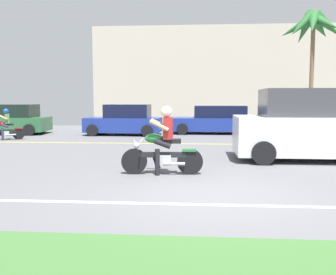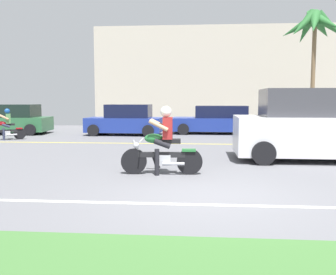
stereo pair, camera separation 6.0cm
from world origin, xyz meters
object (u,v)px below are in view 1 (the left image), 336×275
object	(u,v)px
motorcyclist	(163,146)
motorcyclist_distant	(5,127)
suv_nearby	(320,126)
parked_car_1	(125,121)
palm_tree_0	(313,28)
parked_car_2	(216,120)
parked_car_0	(9,120)

from	to	relation	value
motorcyclist	motorcyclist_distant	bearing A→B (deg)	137.07
motorcyclist	suv_nearby	xyz separation A→B (m)	(4.31, 2.44, 0.32)
parked_car_1	palm_tree_0	distance (m)	11.45
suv_nearby	parked_car_2	bearing A→B (deg)	106.99
motorcyclist	parked_car_0	xyz separation A→B (m)	(-8.70, 9.72, 0.03)
suv_nearby	motorcyclist	bearing A→B (deg)	-150.46
palm_tree_0	motorcyclist_distant	world-z (taller)	palm_tree_0
suv_nearby	motorcyclist_distant	xyz separation A→B (m)	(-11.78, 4.50, -0.42)
suv_nearby	palm_tree_0	distance (m)	11.79
motorcyclist	motorcyclist_distant	world-z (taller)	motorcyclist
parked_car_1	parked_car_2	xyz separation A→B (m)	(4.53, 1.12, -0.03)
motorcyclist	suv_nearby	size ratio (longest dim) A/B	0.39
parked_car_1	suv_nearby	bearing A→B (deg)	-45.46
parked_car_2	palm_tree_0	xyz separation A→B (m)	(5.27, 2.19, 4.93)
motorcyclist_distant	parked_car_2	bearing A→B (deg)	22.38
motorcyclist	parked_car_0	bearing A→B (deg)	131.81
parked_car_0	parked_car_2	bearing A→B (deg)	5.60
parked_car_2	palm_tree_0	world-z (taller)	palm_tree_0
parked_car_1	motorcyclist_distant	size ratio (longest dim) A/B	2.50
palm_tree_0	motorcyclist	bearing A→B (deg)	-118.55
suv_nearby	motorcyclist_distant	world-z (taller)	suv_nearby
parked_car_0	motorcyclist_distant	xyz separation A→B (m)	(1.23, -2.78, -0.13)
parked_car_2	motorcyclist_distant	size ratio (longest dim) A/B	3.04
suv_nearby	motorcyclist_distant	distance (m)	12.61
palm_tree_0	motorcyclist_distant	size ratio (longest dim) A/B	4.49
suv_nearby	parked_car_1	bearing A→B (deg)	134.54
parked_car_1	palm_tree_0	world-z (taller)	palm_tree_0
parked_car_2	motorcyclist_distant	xyz separation A→B (m)	(-9.24, -3.80, -0.10)
motorcyclist	parked_car_1	world-z (taller)	motorcyclist
parked_car_2	motorcyclist	bearing A→B (deg)	-99.36
motorcyclist	palm_tree_0	size ratio (longest dim) A/B	0.29
palm_tree_0	suv_nearby	bearing A→B (deg)	-104.58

